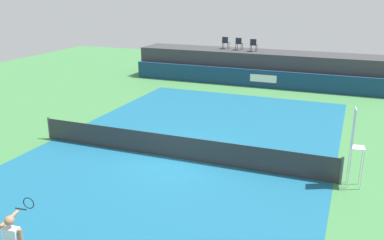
{
  "coord_description": "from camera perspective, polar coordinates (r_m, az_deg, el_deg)",
  "views": [
    {
      "loc": [
        6.26,
        -14.05,
        6.48
      ],
      "look_at": [
        -0.11,
        2.0,
        1.0
      ],
      "focal_mm": 38.97,
      "sensor_mm": 36.0,
      "label": 1
    }
  ],
  "objects": [
    {
      "name": "spectator_platform",
      "position": [
        30.49,
        9.53,
        7.2
      ],
      "size": [
        18.0,
        2.8,
        2.2
      ],
      "primitive_type": "cube",
      "color": "#38383D",
      "rests_on": "ground"
    },
    {
      "name": "net_post_far",
      "position": [
        15.27,
        19.76,
        -6.56
      ],
      "size": [
        0.1,
        0.1,
        1.0
      ],
      "primitive_type": "cylinder",
      "color": "#4C4C51",
      "rests_on": "ground"
    },
    {
      "name": "umpire_chair",
      "position": [
        14.86,
        21.41,
        -2.88
      ],
      "size": [
        0.49,
        0.49,
        2.76
      ],
      "color": "white",
      "rests_on": "ground"
    },
    {
      "name": "spectator_chair_left",
      "position": [
        30.65,
        6.45,
        10.41
      ],
      "size": [
        0.45,
        0.45,
        0.89
      ],
      "color": "#1E232D",
      "rests_on": "spectator_platform"
    },
    {
      "name": "sponsor_wall",
      "position": [
        28.85,
        8.71,
        5.65
      ],
      "size": [
        18.0,
        0.22,
        1.2
      ],
      "color": "navy",
      "rests_on": "ground"
    },
    {
      "name": "court_inner",
      "position": [
        16.69,
        -2.19,
        -5.25
      ],
      "size": [
        12.0,
        22.0,
        0.0
      ],
      "primitive_type": "cube",
      "color": "#16597A",
      "rests_on": "ground"
    },
    {
      "name": "spectator_chair_center",
      "position": [
        30.03,
        8.42,
        10.18
      ],
      "size": [
        0.45,
        0.45,
        0.89
      ],
      "color": "#1E232D",
      "rests_on": "spectator_platform"
    },
    {
      "name": "net_post_near",
      "position": [
        19.7,
        -18.95,
        -1.05
      ],
      "size": [
        0.1,
        0.1,
        1.0
      ],
      "primitive_type": "cylinder",
      "color": "#4C4C51",
      "rests_on": "ground"
    },
    {
      "name": "ground_plane",
      "position": [
        19.28,
        1.41,
        -2.03
      ],
      "size": [
        48.0,
        48.0,
        0.0
      ],
      "primitive_type": "plane",
      "color": "#3D7A42"
    },
    {
      "name": "spectator_chair_far_left",
      "position": [
        31.14,
        4.61,
        10.57
      ],
      "size": [
        0.45,
        0.45,
        0.89
      ],
      "color": "#1E232D",
      "rests_on": "spectator_platform"
    },
    {
      "name": "tennis_net",
      "position": [
        16.51,
        -2.21,
        -3.73
      ],
      "size": [
        12.4,
        0.02,
        0.95
      ],
      "primitive_type": "cube",
      "color": "#2D2D2D",
      "rests_on": "ground"
    }
  ]
}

